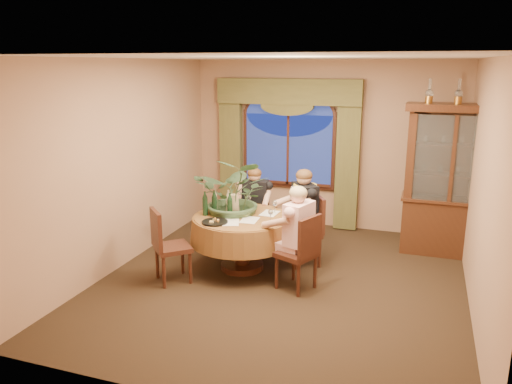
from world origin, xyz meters
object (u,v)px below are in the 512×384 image
(wine_bottle_3, at_px, (215,200))
(oil_lamp_center, at_px, (459,91))
(chair_right, at_px, (296,252))
(wine_bottle_4, at_px, (205,203))
(stoneware_vase, at_px, (234,204))
(dining_table, at_px, (242,242))
(centerpiece_plant, at_px, (236,165))
(chair_back, at_px, (254,215))
(wine_bottle_1, at_px, (230,205))
(wine_bottle_0, at_px, (214,202))
(wine_bottle_2, at_px, (228,202))
(china_cabinet, at_px, (450,181))
(chair_back_right, at_px, (304,231))
(olive_bowl, at_px, (243,215))
(person_back, at_px, (255,207))
(oil_lamp_left, at_px, (430,91))
(chair_front_left, at_px, (173,246))
(oil_lamp_right, at_px, (489,92))
(person_pink, at_px, (299,237))
(person_scarf, at_px, (304,216))

(wine_bottle_3, bearing_deg, oil_lamp_center, 25.15)
(chair_right, height_order, wine_bottle_4, wine_bottle_4)
(stoneware_vase, bearing_deg, dining_table, -31.06)
(centerpiece_plant, bearing_deg, chair_back, 91.76)
(wine_bottle_1, bearing_deg, wine_bottle_0, 167.75)
(dining_table, xyz_separation_m, wine_bottle_2, (-0.21, 0.04, 0.54))
(china_cabinet, xyz_separation_m, chair_back_right, (-1.86, -1.07, -0.62))
(chair_back_right, bearing_deg, olive_bowl, 92.12)
(china_cabinet, distance_m, person_back, 2.86)
(wine_bottle_0, bearing_deg, person_back, 74.17)
(oil_lamp_left, distance_m, wine_bottle_2, 3.20)
(chair_right, relative_size, olive_bowl, 5.52)
(wine_bottle_0, bearing_deg, oil_lamp_left, 30.43)
(wine_bottle_2, bearing_deg, chair_front_left, -124.78)
(oil_lamp_right, xyz_separation_m, wine_bottle_1, (-3.14, -1.60, -1.45))
(oil_lamp_left, bearing_deg, wine_bottle_3, -151.80)
(chair_right, distance_m, olive_bowl, 0.94)
(oil_lamp_left, distance_m, stoneware_vase, 3.14)
(person_pink, bearing_deg, chair_back_right, 24.88)
(oil_lamp_right, distance_m, stoneware_vase, 3.75)
(person_scarf, bearing_deg, person_back, 31.81)
(oil_lamp_left, height_order, wine_bottle_0, oil_lamp_left)
(centerpiece_plant, bearing_deg, dining_table, -46.27)
(person_scarf, bearing_deg, centerpiece_plant, 78.24)
(person_pink, xyz_separation_m, wine_bottle_0, (-1.23, 0.23, 0.27))
(oil_lamp_center, height_order, wine_bottle_1, oil_lamp_center)
(china_cabinet, distance_m, centerpiece_plant, 3.09)
(wine_bottle_3, bearing_deg, chair_right, -19.08)
(oil_lamp_right, distance_m, centerpiece_plant, 3.55)
(oil_lamp_left, bearing_deg, person_back, -165.19)
(dining_table, distance_m, china_cabinet, 3.11)
(wine_bottle_4, bearing_deg, dining_table, 14.12)
(dining_table, distance_m, wine_bottle_0, 0.66)
(centerpiece_plant, xyz_separation_m, wine_bottle_4, (-0.34, -0.26, -0.49))
(wine_bottle_0, bearing_deg, chair_back_right, 22.64)
(oil_lamp_right, distance_m, wine_bottle_0, 3.99)
(chair_back_right, bearing_deg, china_cabinet, -90.23)
(wine_bottle_1, bearing_deg, oil_lamp_center, 30.05)
(olive_bowl, height_order, wine_bottle_1, wine_bottle_1)
(wine_bottle_0, xyz_separation_m, wine_bottle_3, (-0.04, 0.11, 0.00))
(dining_table, bearing_deg, oil_lamp_left, 33.85)
(chair_back, bearing_deg, wine_bottle_3, 63.63)
(china_cabinet, xyz_separation_m, wine_bottle_4, (-3.10, -1.63, -0.18))
(person_pink, relative_size, stoneware_vase, 4.87)
(oil_lamp_center, distance_m, person_pink, 3.04)
(oil_lamp_right, relative_size, wine_bottle_2, 1.03)
(china_cabinet, distance_m, oil_lamp_right, 1.32)
(chair_back, height_order, chair_front_left, same)
(wine_bottle_1, height_order, wine_bottle_4, same)
(person_back, xyz_separation_m, centerpiece_plant, (-0.01, -0.74, 0.79))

